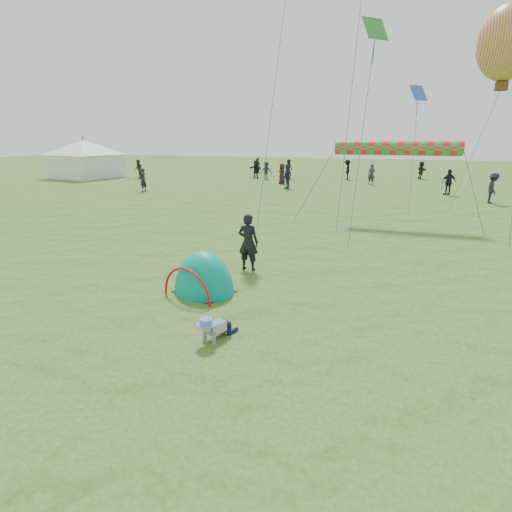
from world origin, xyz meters
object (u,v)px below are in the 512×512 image
(popup_tent, at_px, (204,292))
(balloon_kite, at_px, (508,47))
(standing_adult, at_px, (248,242))
(crawling_toddler, at_px, (214,327))
(event_marquee, at_px, (85,158))

(popup_tent, bearing_deg, balloon_kite, 82.04)
(popup_tent, height_order, standing_adult, standing_adult)
(standing_adult, relative_size, balloon_kite, 0.37)
(crawling_toddler, distance_m, balloon_kite, 24.72)
(crawling_toddler, relative_size, event_marquee, 0.13)
(balloon_kite, bearing_deg, event_marquee, 173.77)
(crawling_toddler, distance_m, event_marquee, 35.90)
(crawling_toddler, height_order, popup_tent, popup_tent)
(balloon_kite, bearing_deg, popup_tent, -116.17)
(event_marquee, bearing_deg, popup_tent, -34.66)
(popup_tent, distance_m, balloon_kite, 23.41)
(standing_adult, xyz_separation_m, event_marquee, (-24.47, 21.16, 1.04))
(crawling_toddler, xyz_separation_m, popup_tent, (-1.30, 2.20, -0.27))
(crawling_toddler, height_order, balloon_kite, balloon_kite)
(event_marquee, xyz_separation_m, balloon_kite, (33.62, -3.67, 6.75))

